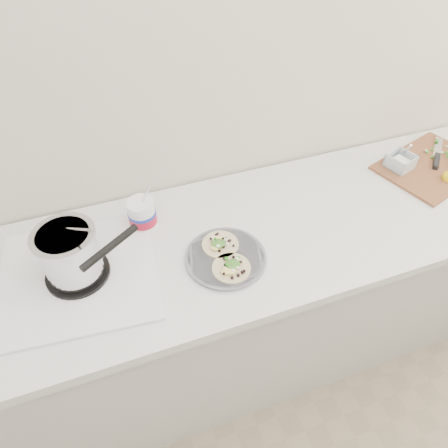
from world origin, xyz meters
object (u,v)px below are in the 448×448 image
object	(u,v)px
tub	(143,213)
stove	(73,261)
cutboard	(429,163)
taco_plate	(226,256)

from	to	relation	value
tub	stove	bearing A→B (deg)	-147.66
stove	tub	bearing A→B (deg)	37.83
tub	cutboard	size ratio (longest dim) A/B	0.43
taco_plate	tub	distance (m)	0.33
stove	tub	size ratio (longest dim) A/B	2.41
tub	cutboard	world-z (taller)	tub
stove	cutboard	size ratio (longest dim) A/B	1.03
stove	taco_plate	distance (m)	0.47
tub	cutboard	distance (m)	1.19
stove	taco_plate	xyz separation A→B (m)	(0.46, -0.09, -0.06)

